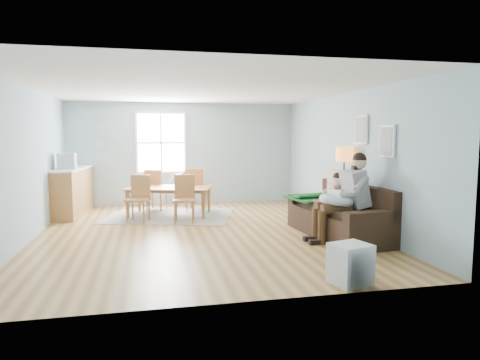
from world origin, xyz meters
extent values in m
cube|color=olive|center=(0.00, 0.00, -0.04)|extent=(8.40, 9.40, 0.08)
cube|color=silver|center=(0.00, 0.00, 3.00)|extent=(8.40, 9.40, 0.60)
cube|color=#93B5C0|center=(0.00, 4.66, 1.35)|extent=(8.40, 0.08, 3.90)
cube|color=#93B5C0|center=(0.00, -4.66, 1.35)|extent=(8.40, 0.08, 3.90)
cube|color=#93B5C0|center=(4.16, 0.00, 1.35)|extent=(0.08, 9.40, 3.90)
cube|color=white|center=(-0.60, 3.47, 1.65)|extent=(1.32, 0.06, 1.62)
cube|color=white|center=(-0.60, 3.44, 1.65)|extent=(1.20, 0.02, 1.50)
cube|color=white|center=(-0.60, 3.43, 1.65)|extent=(1.20, 0.03, 0.04)
cube|color=white|center=(-0.60, 3.43, 1.65)|extent=(0.04, 0.03, 1.50)
cube|color=white|center=(2.97, -1.50, 1.75)|extent=(0.04, 0.44, 0.54)
cube|color=slate|center=(2.94, -1.50, 1.75)|extent=(0.01, 0.36, 0.46)
cube|color=white|center=(2.97, -0.60, 1.95)|extent=(0.04, 0.44, 0.54)
cube|color=slate|center=(2.94, -0.60, 1.95)|extent=(0.01, 0.36, 0.46)
cylinder|color=#9CB4BC|center=(-2.10, 3.47, 2.05)|extent=(0.24, 0.02, 0.24)
cylinder|color=#9CB4BC|center=(-1.75, 3.47, 1.85)|extent=(0.26, 0.02, 0.26)
cylinder|color=#9CB4BC|center=(-2.15, 3.47, 1.65)|extent=(0.28, 0.02, 0.28)
cube|color=black|center=(2.45, -0.83, 0.23)|extent=(1.21, 2.42, 0.47)
cube|color=black|center=(2.84, -0.79, 0.71)|extent=(0.43, 2.35, 0.48)
cube|color=black|center=(2.54, -1.88, 0.56)|extent=(1.02, 0.31, 0.18)
cube|color=black|center=(2.36, 0.23, 0.56)|extent=(1.02, 0.31, 0.18)
cube|color=#12511D|center=(2.36, -0.05, 0.60)|extent=(1.21, 1.11, 0.04)
cube|color=tan|center=(2.71, -0.19, 0.87)|extent=(0.19, 0.59, 0.59)
cube|color=gray|center=(2.58, -1.16, 0.92)|extent=(0.41, 0.51, 0.68)
sphere|color=tan|center=(2.65, -1.16, 1.38)|extent=(0.25, 0.25, 0.25)
sphere|color=black|center=(2.65, -1.16, 1.43)|extent=(0.24, 0.24, 0.24)
cylinder|color=#3A2715|center=(2.18, -1.30, 0.60)|extent=(0.53, 0.20, 0.18)
cylinder|color=#3A2715|center=(2.17, -1.04, 0.60)|extent=(0.53, 0.20, 0.18)
cylinder|color=#3A2715|center=(1.92, -1.30, 0.29)|extent=(0.15, 0.15, 0.58)
cylinder|color=#3A2715|center=(1.92, -1.05, 0.29)|extent=(0.15, 0.15, 0.58)
cube|color=black|center=(1.83, -1.30, 0.04)|extent=(0.28, 0.12, 0.08)
cube|color=black|center=(1.83, -1.05, 0.04)|extent=(0.28, 0.12, 0.08)
torus|color=#AEC3DA|center=(2.22, -1.18, 0.73)|extent=(0.71, 0.70, 0.24)
cylinder|color=silver|center=(2.22, -1.18, 0.83)|extent=(0.23, 0.37, 0.15)
sphere|color=tan|center=(2.20, -0.98, 0.86)|extent=(0.13, 0.13, 0.13)
cube|color=white|center=(2.48, -0.60, 0.77)|extent=(0.25, 0.29, 0.39)
sphere|color=tan|center=(2.51, -0.60, 1.04)|extent=(0.18, 0.18, 0.18)
sphere|color=black|center=(2.51, -0.60, 1.07)|extent=(0.18, 0.18, 0.18)
cylinder|color=#F13A80|center=(2.23, -0.69, 0.60)|extent=(0.32, 0.11, 0.10)
cylinder|color=#F13A80|center=(2.22, -0.54, 0.60)|extent=(0.32, 0.11, 0.10)
cylinder|color=#F13A80|center=(2.08, -0.69, 0.42)|extent=(0.08, 0.08, 0.32)
cylinder|color=#F13A80|center=(2.07, -0.54, 0.42)|extent=(0.08, 0.08, 0.32)
cylinder|color=black|center=(2.80, -0.26, 0.02)|extent=(0.29, 0.29, 0.03)
cylinder|color=black|center=(2.80, -0.26, 0.72)|extent=(0.03, 0.03, 1.43)
cylinder|color=orange|center=(2.80, -0.26, 1.48)|extent=(0.33, 0.33, 0.29)
cube|color=silver|center=(1.49, -3.20, 0.25)|extent=(0.55, 0.51, 0.51)
cube|color=black|center=(1.30, -3.25, 0.25)|extent=(0.12, 0.34, 0.40)
cube|color=gray|center=(-0.49, 1.86, 0.01)|extent=(3.24, 2.78, 0.01)
imported|color=brown|center=(-0.49, 1.86, 0.33)|extent=(2.10, 1.53, 0.66)
cube|color=olive|center=(-1.18, 1.25, 0.48)|extent=(0.57, 0.57, 0.04)
cube|color=olive|center=(-1.11, 1.44, 0.75)|extent=(0.42, 0.17, 0.49)
cylinder|color=olive|center=(-1.41, 1.13, 0.24)|extent=(0.04, 0.04, 0.48)
cylinder|color=olive|center=(-1.06, 1.02, 0.24)|extent=(0.04, 0.04, 0.48)
cylinder|color=olive|center=(-1.29, 1.48, 0.24)|extent=(0.04, 0.04, 0.48)
cylinder|color=olive|center=(-0.95, 1.37, 0.24)|extent=(0.04, 0.04, 0.48)
cube|color=olive|center=(-0.22, 0.98, 0.49)|extent=(0.52, 0.52, 0.04)
cube|color=olive|center=(-0.19, 1.18, 0.76)|extent=(0.44, 0.11, 0.50)
cylinder|color=olive|center=(-0.43, 0.82, 0.24)|extent=(0.04, 0.04, 0.49)
cylinder|color=olive|center=(-0.06, 0.77, 0.24)|extent=(0.04, 0.04, 0.49)
cylinder|color=olive|center=(-0.37, 1.19, 0.24)|extent=(0.04, 0.04, 0.49)
cylinder|color=olive|center=(-0.01, 1.13, 0.24)|extent=(0.04, 0.04, 0.49)
cube|color=olive|center=(-0.75, 2.74, 0.49)|extent=(0.60, 0.60, 0.04)
cube|color=olive|center=(-0.84, 2.55, 0.76)|extent=(0.42, 0.21, 0.50)
cylinder|color=olive|center=(-0.51, 2.84, 0.24)|extent=(0.04, 0.04, 0.49)
cylinder|color=olive|center=(-0.85, 2.98, 0.24)|extent=(0.04, 0.04, 0.49)
cylinder|color=olive|center=(-0.66, 2.50, 0.24)|extent=(0.04, 0.04, 0.49)
cylinder|color=olive|center=(-1.00, 2.64, 0.24)|extent=(0.04, 0.04, 0.49)
cube|color=olive|center=(0.20, 2.47, 0.50)|extent=(0.61, 0.61, 0.04)
cube|color=olive|center=(0.13, 2.27, 0.78)|extent=(0.43, 0.21, 0.51)
cylinder|color=olive|center=(0.45, 2.58, 0.25)|extent=(0.04, 0.04, 0.50)
cylinder|color=olive|center=(0.10, 2.72, 0.25)|extent=(0.04, 0.04, 0.50)
cylinder|color=olive|center=(0.31, 2.22, 0.25)|extent=(0.04, 0.04, 0.50)
cylinder|color=olive|center=(-0.04, 2.36, 0.25)|extent=(0.04, 0.04, 0.50)
cube|color=brown|center=(-2.70, 2.50, 0.53)|extent=(0.72, 1.96, 1.07)
cube|color=silver|center=(-2.70, 2.50, 1.08)|extent=(0.76, 2.01, 0.04)
cube|color=#B1B1B6|center=(-2.72, 2.13, 1.27)|extent=(0.37, 0.35, 0.35)
cube|color=black|center=(-2.89, 2.13, 1.27)|extent=(0.02, 0.29, 0.25)
cylinder|color=#B1B1B6|center=(-0.16, 3.10, 0.84)|extent=(0.21, 0.46, 0.04)
ellipsoid|color=beige|center=(-0.16, 3.10, 0.36)|extent=(0.34, 0.34, 0.21)
cylinder|color=#B1B1B6|center=(-0.16, 3.10, 0.60)|extent=(0.01, 0.01, 0.38)
cylinder|color=#B1B1B6|center=(-0.50, 2.95, 0.43)|extent=(0.39, 0.20, 0.84)
cylinder|color=#B1B1B6|center=(-0.01, 2.75, 0.43)|extent=(0.18, 0.40, 0.84)
cylinder|color=#B1B1B6|center=(-0.31, 3.45, 0.43)|extent=(0.18, 0.40, 0.84)
cylinder|color=#B1B1B6|center=(0.19, 3.25, 0.43)|extent=(0.39, 0.20, 0.84)
camera|label=1|loc=(-0.95, -7.98, 1.85)|focal=32.00mm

